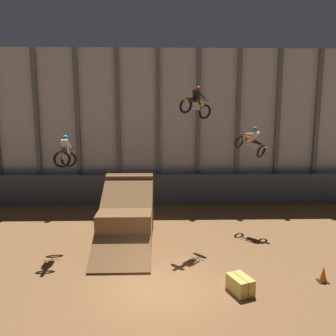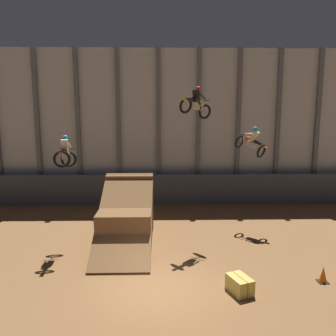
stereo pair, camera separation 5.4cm
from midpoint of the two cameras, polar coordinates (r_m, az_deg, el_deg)
ground_plane at (r=12.11m, az=-1.80°, el=-20.35°), size 60.00×60.00×0.00m
arena_back_wall at (r=22.91m, az=-1.59°, el=7.24°), size 32.00×0.40×10.50m
lower_barrier at (r=22.37m, az=-1.55°, el=-3.72°), size 31.36×0.20×2.05m
dirt_ramp at (r=16.18m, az=-7.01°, el=-8.71°), size 2.45×5.47×3.07m
rider_bike_left_air at (r=15.17m, az=-17.36°, el=2.34°), size 0.85×1.77×1.53m
rider_bike_center_air at (r=15.69m, az=4.98°, el=11.08°), size 1.68×1.64×1.57m
rider_bike_right_air at (r=17.87m, az=14.44°, el=4.37°), size 1.67×1.71×1.64m
traffic_cone_near_ramp at (r=13.63m, az=25.50°, el=-16.43°), size 0.36×0.36×0.58m
hay_bale_trackside at (r=12.05m, az=12.51°, el=-19.22°), size 0.89×1.06×0.57m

